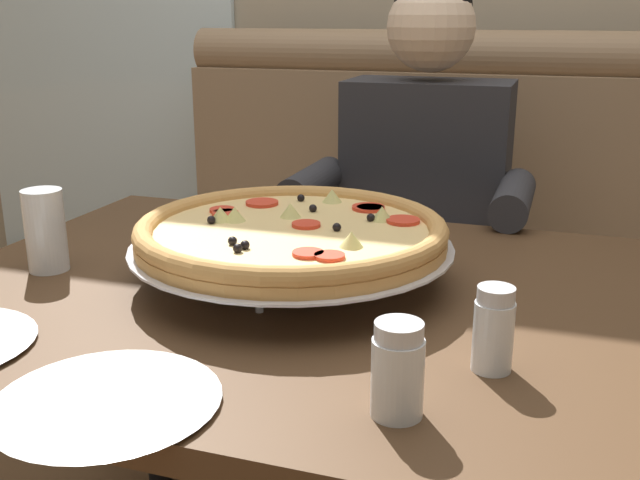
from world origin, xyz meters
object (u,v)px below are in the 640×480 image
(diner_main, at_px, (417,214))
(plate_near_right, at_px, (107,396))
(patio_chair, at_px, (228,163))
(shaker_parmesan, at_px, (493,335))
(shaker_pepper_flakes, at_px, (397,376))
(booth_bench, at_px, (410,294))
(dining_table, at_px, (298,339))
(pizza, at_px, (292,233))
(drinking_glass, at_px, (46,236))

(diner_main, height_order, plate_near_right, diner_main)
(diner_main, bearing_deg, patio_chair, 130.75)
(diner_main, distance_m, shaker_parmesan, 0.91)
(shaker_parmesan, xyz_separation_m, patio_chair, (-1.39, 2.17, -0.28))
(diner_main, height_order, shaker_pepper_flakes, diner_main)
(booth_bench, distance_m, shaker_parmesan, 1.24)
(shaker_pepper_flakes, height_order, patio_chair, shaker_pepper_flakes)
(booth_bench, distance_m, diner_main, 0.41)
(booth_bench, distance_m, dining_table, 0.97)
(pizza, height_order, plate_near_right, pizza)
(patio_chair, bearing_deg, drinking_glass, -72.72)
(shaker_parmesan, relative_size, patio_chair, 0.13)
(dining_table, bearing_deg, shaker_pepper_flakes, -54.51)
(dining_table, distance_m, drinking_glass, 0.46)
(shaker_pepper_flakes, xyz_separation_m, patio_chair, (-1.31, 2.31, -0.28))
(dining_table, bearing_deg, pizza, 125.88)
(booth_bench, height_order, dining_table, booth_bench)
(booth_bench, height_order, patio_chair, booth_bench)
(pizza, distance_m, plate_near_right, 0.45)
(shaker_parmesan, relative_size, drinking_glass, 0.77)
(dining_table, height_order, plate_near_right, plate_near_right)
(shaker_pepper_flakes, height_order, drinking_glass, drinking_glass)
(diner_main, relative_size, shaker_pepper_flakes, 11.67)
(booth_bench, xyz_separation_m, plate_near_right, (-0.08, -1.35, 0.36))
(pizza, bearing_deg, shaker_pepper_flakes, -54.48)
(diner_main, xyz_separation_m, shaker_pepper_flakes, (0.18, -1.00, 0.09))
(booth_bench, xyz_separation_m, shaker_parmesan, (0.33, -1.13, 0.40))
(plate_near_right, xyz_separation_m, patio_chair, (-0.99, 2.40, -0.24))
(booth_bench, xyz_separation_m, pizza, (-0.02, -0.91, 0.44))
(shaker_pepper_flakes, distance_m, patio_chair, 2.67)
(dining_table, relative_size, shaker_parmesan, 11.09)
(dining_table, distance_m, shaker_parmesan, 0.40)
(dining_table, relative_size, pizza, 2.30)
(shaker_pepper_flakes, bearing_deg, pizza, 125.52)
(drinking_glass, bearing_deg, diner_main, 55.52)
(pizza, relative_size, plate_near_right, 2.02)
(dining_table, distance_m, diner_main, 0.67)
(shaker_parmesan, distance_m, patio_chair, 2.59)
(plate_near_right, bearing_deg, dining_table, 79.59)
(pizza, distance_m, shaker_pepper_flakes, 0.44)
(dining_table, distance_m, patio_chair, 2.25)
(drinking_glass, bearing_deg, pizza, 10.77)
(diner_main, xyz_separation_m, drinking_glass, (-0.50, -0.72, 0.10))
(booth_bench, relative_size, pizza, 2.92)
(drinking_glass, bearing_deg, shaker_pepper_flakes, -22.67)
(dining_table, relative_size, patio_chair, 1.40)
(shaker_parmesan, bearing_deg, drinking_glass, 169.70)
(pizza, height_order, patio_chair, pizza)
(pizza, xyz_separation_m, plate_near_right, (-0.06, -0.44, -0.07))
(pizza, bearing_deg, shaker_parmesan, -32.28)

